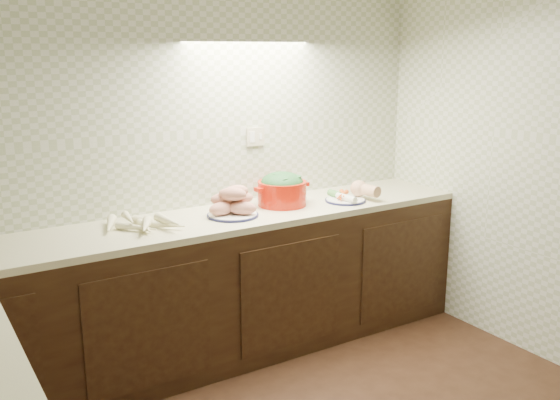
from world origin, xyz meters
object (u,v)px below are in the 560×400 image
onion_bowl (229,202)px  dutch_oven (282,189)px  parsnip_pile (136,226)px  sweet_potato_plate (233,204)px  veg_plate (351,193)px

onion_bowl → dutch_oven: 0.36m
onion_bowl → parsnip_pile: bearing=-166.2°
sweet_potato_plate → parsnip_pile: bearing=-178.2°
dutch_oven → veg_plate: dutch_oven is taller
onion_bowl → dutch_oven: size_ratio=0.44×
sweet_potato_plate → veg_plate: size_ratio=1.01×
onion_bowl → dutch_oven: bearing=-12.8°
parsnip_pile → veg_plate: veg_plate is taller
dutch_oven → veg_plate: size_ratio=1.20×
sweet_potato_plate → dutch_oven: dutch_oven is taller
sweet_potato_plate → onion_bowl: 0.15m
sweet_potato_plate → onion_bowl: size_ratio=1.91×
dutch_oven → veg_plate: (0.47, -0.13, -0.06)m
sweet_potato_plate → veg_plate: 0.86m
parsnip_pile → veg_plate: size_ratio=1.15×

